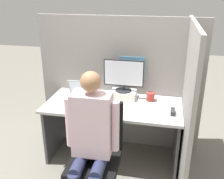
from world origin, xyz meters
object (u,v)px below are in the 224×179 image
object	(u,v)px
stapler	(173,112)
person	(91,136)
office_chair	(96,153)
coffee_mug	(151,97)
carrot_toy	(106,110)
paper_box	(123,94)
monitor	(124,75)
laptop	(81,95)

from	to	relation	value
stapler	person	bearing A→B (deg)	-135.52
office_chair	coffee_mug	size ratio (longest dim) A/B	9.71
person	carrot_toy	bearing A→B (deg)	89.79
paper_box	coffee_mug	bearing A→B (deg)	-3.14
monitor	stapler	world-z (taller)	monitor
paper_box	carrot_toy	xyz separation A→B (m)	(-0.11, -0.43, -0.02)
carrot_toy	office_chair	bearing A→B (deg)	-89.70
monitor	stapler	size ratio (longest dim) A/B	3.58
person	office_chair	bearing A→B (deg)	88.38
monitor	office_chair	bearing A→B (deg)	-97.40
coffee_mug	office_chair	bearing A→B (deg)	-117.79
laptop	coffee_mug	bearing A→B (deg)	7.77
monitor	stapler	distance (m)	0.71
paper_box	stapler	distance (m)	0.66
monitor	person	distance (m)	1.03
stapler	laptop	bearing A→B (deg)	170.46
office_chair	paper_box	bearing A→B (deg)	82.57
laptop	carrot_toy	size ratio (longest dim) A/B	2.19
laptop	person	xyz separation A→B (m)	(0.37, -0.86, 0.00)
coffee_mug	laptop	bearing A→B (deg)	-172.23
monitor	carrot_toy	xyz separation A→B (m)	(-0.11, -0.43, -0.26)
office_chair	monitor	bearing A→B (deg)	82.60
person	coffee_mug	world-z (taller)	person
laptop	stapler	distance (m)	1.08
coffee_mug	carrot_toy	bearing A→B (deg)	-137.02
laptop	person	distance (m)	0.94
stapler	carrot_toy	world-z (taller)	same
office_chair	coffee_mug	bearing A→B (deg)	62.21
stapler	office_chair	distance (m)	0.91
coffee_mug	monitor	bearing A→B (deg)	176.37
paper_box	carrot_toy	world-z (taller)	paper_box
carrot_toy	coffee_mug	size ratio (longest dim) A/B	1.53
carrot_toy	coffee_mug	world-z (taller)	coffee_mug
paper_box	person	world-z (taller)	person
office_chair	coffee_mug	xyz separation A→B (m)	(0.44, 0.83, 0.27)
laptop	carrot_toy	xyz separation A→B (m)	(0.37, -0.30, -0.02)
monitor	stapler	bearing A→B (deg)	-28.12
office_chair	coffee_mug	world-z (taller)	office_chair
laptop	person	bearing A→B (deg)	-66.65
carrot_toy	office_chair	xyz separation A→B (m)	(0.00, -0.42, -0.25)
paper_box	monitor	world-z (taller)	monitor
paper_box	stapler	xyz separation A→B (m)	(0.58, -0.31, -0.02)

